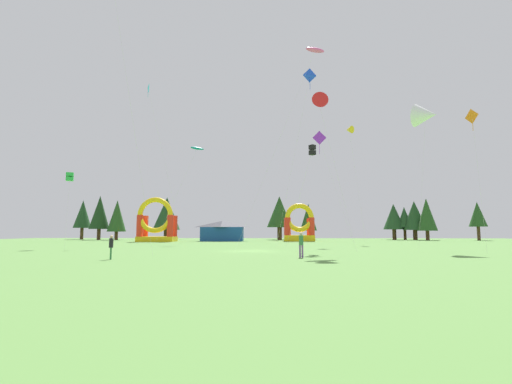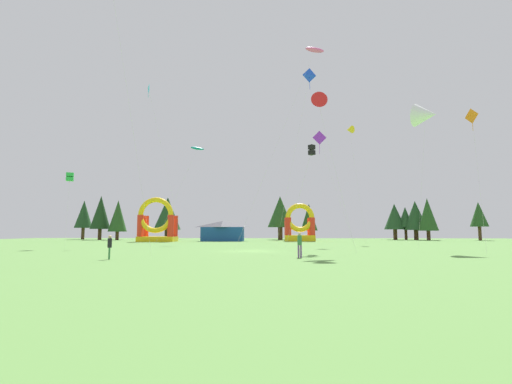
{
  "view_description": "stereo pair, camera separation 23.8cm",
  "coord_description": "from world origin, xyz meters",
  "px_view_note": "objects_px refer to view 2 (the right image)",
  "views": [
    {
      "loc": [
        2.03,
        -35.21,
        1.92
      ],
      "look_at": [
        0.0,
        14.33,
        7.13
      ],
      "focal_mm": 25.88,
      "sensor_mm": 36.0,
      "label": 1
    },
    {
      "loc": [
        2.26,
        -35.2,
        1.92
      ],
      "look_at": [
        0.0,
        14.33,
        7.13
      ],
      "focal_mm": 25.88,
      "sensor_mm": 36.0,
      "label": 2
    }
  ],
  "objects_px": {
    "kite_white_delta": "(425,115)",
    "festival_tent": "(223,231)",
    "kite_red_delta": "(318,103)",
    "person_near_camera": "(110,245)",
    "person_far_side": "(300,242)",
    "kite_green_box": "(70,177)",
    "inflatable_orange_dome": "(157,225)",
    "inflatable_blue_arch": "(300,227)",
    "kite_cyan_diamond": "(148,90)",
    "kite_pink_parafoil": "(315,50)",
    "kite_teal_parafoil": "(197,148)",
    "kite_orange_diamond": "(473,117)",
    "kite_blue_diamond": "(310,77)",
    "kite_yellow_delta": "(350,130)",
    "kite_black_box": "(312,150)",
    "kite_purple_diamond": "(319,139)"
  },
  "relations": [
    {
      "from": "kite_blue_diamond",
      "to": "kite_green_box",
      "type": "xyz_separation_m",
      "value": [
        -27.47,
        -1.7,
        -12.06
      ]
    },
    {
      "from": "inflatable_blue_arch",
      "to": "person_far_side",
      "type": "bearing_deg",
      "value": -94.14
    },
    {
      "from": "kite_yellow_delta",
      "to": "person_near_camera",
      "type": "height_order",
      "value": "kite_yellow_delta"
    },
    {
      "from": "kite_pink_parafoil",
      "to": "kite_yellow_delta",
      "type": "height_order",
      "value": "kite_pink_parafoil"
    },
    {
      "from": "kite_blue_diamond",
      "to": "kite_yellow_delta",
      "type": "bearing_deg",
      "value": 64.45
    },
    {
      "from": "person_far_side",
      "to": "festival_tent",
      "type": "height_order",
      "value": "festival_tent"
    },
    {
      "from": "kite_pink_parafoil",
      "to": "person_near_camera",
      "type": "bearing_deg",
      "value": -135.7
    },
    {
      "from": "kite_yellow_delta",
      "to": "kite_orange_diamond",
      "type": "height_order",
      "value": "kite_yellow_delta"
    },
    {
      "from": "kite_green_box",
      "to": "kite_orange_diamond",
      "type": "xyz_separation_m",
      "value": [
        42.57,
        -4.57,
        4.91
      ]
    },
    {
      "from": "kite_red_delta",
      "to": "person_near_camera",
      "type": "xyz_separation_m",
      "value": [
        -15.22,
        -8.43,
        -12.66
      ]
    },
    {
      "from": "kite_pink_parafoil",
      "to": "kite_teal_parafoil",
      "type": "bearing_deg",
      "value": 138.61
    },
    {
      "from": "kite_teal_parafoil",
      "to": "kite_cyan_diamond",
      "type": "relative_size",
      "value": 0.64
    },
    {
      "from": "kite_teal_parafoil",
      "to": "kite_green_box",
      "type": "bearing_deg",
      "value": -130.1
    },
    {
      "from": "person_far_side",
      "to": "festival_tent",
      "type": "xyz_separation_m",
      "value": [
        -11.18,
        41.18,
        0.77
      ]
    },
    {
      "from": "kite_teal_parafoil",
      "to": "kite_cyan_diamond",
      "type": "xyz_separation_m",
      "value": [
        -6.68,
        -3.26,
        7.99
      ]
    },
    {
      "from": "kite_pink_parafoil",
      "to": "kite_green_box",
      "type": "height_order",
      "value": "kite_pink_parafoil"
    },
    {
      "from": "kite_blue_diamond",
      "to": "kite_cyan_diamond",
      "type": "distance_m",
      "value": 24.28
    },
    {
      "from": "kite_purple_diamond",
      "to": "inflatable_blue_arch",
      "type": "bearing_deg",
      "value": 94.43
    },
    {
      "from": "kite_blue_diamond",
      "to": "person_near_camera",
      "type": "xyz_separation_m",
      "value": [
        -15.43,
        -17.56,
        -19.09
      ]
    },
    {
      "from": "kite_white_delta",
      "to": "person_far_side",
      "type": "height_order",
      "value": "kite_white_delta"
    },
    {
      "from": "kite_green_box",
      "to": "kite_white_delta",
      "type": "bearing_deg",
      "value": -4.03
    },
    {
      "from": "kite_teal_parafoil",
      "to": "inflatable_blue_arch",
      "type": "relative_size",
      "value": 2.13
    },
    {
      "from": "kite_red_delta",
      "to": "kite_yellow_delta",
      "type": "height_order",
      "value": "kite_yellow_delta"
    },
    {
      "from": "kite_teal_parafoil",
      "to": "festival_tent",
      "type": "xyz_separation_m",
      "value": [
        2.12,
        13.8,
        -12.45
      ]
    },
    {
      "from": "kite_pink_parafoil",
      "to": "kite_cyan_diamond",
      "type": "height_order",
      "value": "kite_cyan_diamond"
    },
    {
      "from": "person_near_camera",
      "to": "festival_tent",
      "type": "relative_size",
      "value": 0.21
    },
    {
      "from": "person_near_camera",
      "to": "inflatable_orange_dome",
      "type": "distance_m",
      "value": 40.64
    },
    {
      "from": "person_near_camera",
      "to": "inflatable_blue_arch",
      "type": "relative_size",
      "value": 0.24
    },
    {
      "from": "kite_green_box",
      "to": "festival_tent",
      "type": "height_order",
      "value": "kite_green_box"
    },
    {
      "from": "kite_yellow_delta",
      "to": "festival_tent",
      "type": "height_order",
      "value": "kite_yellow_delta"
    },
    {
      "from": "inflatable_orange_dome",
      "to": "festival_tent",
      "type": "relative_size",
      "value": 1.02
    },
    {
      "from": "kite_white_delta",
      "to": "festival_tent",
      "type": "height_order",
      "value": "kite_white_delta"
    },
    {
      "from": "kite_yellow_delta",
      "to": "kite_black_box",
      "type": "bearing_deg",
      "value": -110.76
    },
    {
      "from": "kite_blue_diamond",
      "to": "kite_black_box",
      "type": "bearing_deg",
      "value": -95.19
    },
    {
      "from": "kite_purple_diamond",
      "to": "kite_yellow_delta",
      "type": "distance_m",
      "value": 12.04
    },
    {
      "from": "kite_green_box",
      "to": "inflatable_orange_dome",
      "type": "height_order",
      "value": "kite_green_box"
    },
    {
      "from": "kite_cyan_diamond",
      "to": "kite_white_delta",
      "type": "xyz_separation_m",
      "value": [
        33.83,
        -13.32,
        -8.48
      ]
    },
    {
      "from": "kite_pink_parafoil",
      "to": "festival_tent",
      "type": "height_order",
      "value": "kite_pink_parafoil"
    },
    {
      "from": "kite_purple_diamond",
      "to": "kite_orange_diamond",
      "type": "distance_m",
      "value": 18.97
    },
    {
      "from": "person_near_camera",
      "to": "inflatable_orange_dome",
      "type": "xyz_separation_m",
      "value": [
        -9.38,
        39.5,
        1.95
      ]
    },
    {
      "from": "kite_red_delta",
      "to": "inflatable_blue_arch",
      "type": "height_order",
      "value": "kite_red_delta"
    },
    {
      "from": "kite_yellow_delta",
      "to": "kite_cyan_diamond",
      "type": "relative_size",
      "value": 0.82
    },
    {
      "from": "kite_pink_parafoil",
      "to": "kite_orange_diamond",
      "type": "bearing_deg",
      "value": -15.72
    },
    {
      "from": "inflatable_blue_arch",
      "to": "kite_red_delta",
      "type": "bearing_deg",
      "value": -91.13
    },
    {
      "from": "kite_red_delta",
      "to": "kite_black_box",
      "type": "distance_m",
      "value": 4.99
    },
    {
      "from": "kite_purple_diamond",
      "to": "kite_yellow_delta",
      "type": "height_order",
      "value": "kite_yellow_delta"
    },
    {
      "from": "kite_purple_diamond",
      "to": "person_near_camera",
      "type": "xyz_separation_m",
      "value": [
        -17.38,
        -24.89,
        -13.37
      ]
    },
    {
      "from": "kite_white_delta",
      "to": "kite_orange_diamond",
      "type": "height_order",
      "value": "kite_white_delta"
    },
    {
      "from": "inflatable_blue_arch",
      "to": "kite_pink_parafoil",
      "type": "bearing_deg",
      "value": -90.2
    },
    {
      "from": "kite_red_delta",
      "to": "festival_tent",
      "type": "distance_m",
      "value": 39.38
    }
  ]
}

